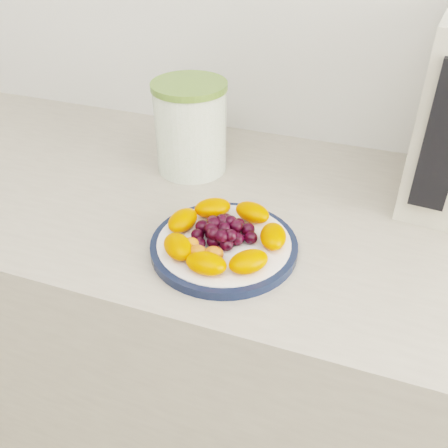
% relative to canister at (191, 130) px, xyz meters
% --- Properties ---
extents(counter, '(3.50, 0.60, 0.90)m').
position_rel_canister_xyz_m(counter, '(0.22, -0.09, -0.53)').
color(counter, '#AFA492').
rests_on(counter, floor).
extents(cabinet_face, '(3.48, 0.58, 0.84)m').
position_rel_canister_xyz_m(cabinet_face, '(0.22, -0.09, -0.56)').
color(cabinet_face, olive).
rests_on(cabinet_face, floor).
extents(plate_rim, '(0.23, 0.23, 0.01)m').
position_rel_canister_xyz_m(plate_rim, '(0.15, -0.23, -0.07)').
color(plate_rim, '#101A33').
rests_on(plate_rim, counter).
extents(plate_face, '(0.21, 0.21, 0.02)m').
position_rel_canister_xyz_m(plate_face, '(0.15, -0.23, -0.07)').
color(plate_face, white).
rests_on(plate_face, counter).
extents(canister, '(0.16, 0.16, 0.16)m').
position_rel_canister_xyz_m(canister, '(0.00, 0.00, 0.00)').
color(canister, '#3B6918').
rests_on(canister, counter).
extents(canister_lid, '(0.17, 0.17, 0.01)m').
position_rel_canister_xyz_m(canister_lid, '(0.00, 0.00, 0.09)').
color(canister_lid, olive).
rests_on(canister_lid, canister).
extents(appliance_panel, '(0.06, 0.02, 0.23)m').
position_rel_canister_xyz_m(appliance_panel, '(0.44, -0.06, 0.08)').
color(appliance_panel, black).
rests_on(appliance_panel, appliance_body).
extents(fruit_plate, '(0.20, 0.19, 0.04)m').
position_rel_canister_xyz_m(fruit_plate, '(0.15, -0.23, -0.05)').
color(fruit_plate, '#FF5400').
rests_on(fruit_plate, plate_face).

